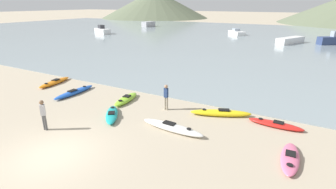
{
  "coord_description": "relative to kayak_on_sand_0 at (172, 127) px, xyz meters",
  "views": [
    {
      "loc": [
        9.13,
        -6.04,
        6.18
      ],
      "look_at": [
        1.11,
        8.06,
        0.5
      ],
      "focal_mm": 28.0,
      "sensor_mm": 36.0,
      "label": 1
    }
  ],
  "objects": [
    {
      "name": "bay_water",
      "position": [
        -3.35,
        39.2,
        -0.15
      ],
      "size": [
        160.0,
        70.0,
        0.06
      ],
      "primitive_type": "cube",
      "color": "gray",
      "rests_on": "ground_plane"
    },
    {
      "name": "moored_boat_4",
      "position": [
        -8.93,
        43.63,
        0.31
      ],
      "size": [
        4.34,
        4.6,
        1.22
      ],
      "color": "white",
      "rests_on": "bay_water"
    },
    {
      "name": "person_near_waterline",
      "position": [
        -1.66,
        2.27,
        0.73
      ],
      "size": [
        0.32,
        0.22,
        1.6
      ],
      "color": "gray",
      "rests_on": "ground_plane"
    },
    {
      "name": "moored_boat_2",
      "position": [
        -35.15,
        50.62,
        0.56
      ],
      "size": [
        1.98,
        4.15,
        1.37
      ],
      "color": "#B2B2B7",
      "rests_on": "bay_water"
    },
    {
      "name": "kayak_on_sand_2",
      "position": [
        1.55,
        3.02,
        0.0
      ],
      "size": [
        3.45,
        1.99,
        0.41
      ],
      "color": "yellow",
      "rests_on": "ground_plane"
    },
    {
      "name": "kayak_on_sand_6",
      "position": [
        -4.7,
        2.21,
        -0.03
      ],
      "size": [
        1.16,
        2.76,
        0.35
      ],
      "color": "#8CCC2D",
      "rests_on": "ground_plane"
    },
    {
      "name": "kayak_on_sand_5",
      "position": [
        4.52,
        3.11,
        -0.05
      ],
      "size": [
        2.82,
        0.75,
        0.31
      ],
      "color": "red",
      "rests_on": "ground_plane"
    },
    {
      "name": "kayak_on_sand_1",
      "position": [
        -12.18,
        2.49,
        -0.03
      ],
      "size": [
        1.3,
        3.34,
        0.34
      ],
      "color": "orange",
      "rests_on": "ground_plane"
    },
    {
      "name": "kayak_on_sand_4",
      "position": [
        5.55,
        0.02,
        -0.05
      ],
      "size": [
        0.9,
        2.71,
        0.3
      ],
      "color": "#E5668C",
      "rests_on": "ground_plane"
    },
    {
      "name": "moored_boat_3",
      "position": [
        7.69,
        37.85,
        0.59
      ],
      "size": [
        4.33,
        3.78,
        2.03
      ],
      "color": "navy",
      "rests_on": "bay_water"
    },
    {
      "name": "kayak_on_sand_0",
      "position": [
        0.0,
        0.0,
        0.0
      ],
      "size": [
        3.56,
        0.86,
        0.41
      ],
      "color": "white",
      "rests_on": "ground_plane"
    },
    {
      "name": "kayak_on_sand_3",
      "position": [
        -8.85,
        1.55,
        -0.03
      ],
      "size": [
        0.79,
        3.58,
        0.34
      ],
      "color": "blue",
      "rests_on": "ground_plane"
    },
    {
      "name": "moored_boat_1",
      "position": [
        -34.17,
        31.63,
        0.49
      ],
      "size": [
        5.02,
        3.4,
        1.76
      ],
      "color": "white",
      "rests_on": "bay_water"
    },
    {
      "name": "far_hill_left",
      "position": [
        -58.39,
        90.72,
        5.62
      ],
      "size": [
        45.87,
        45.87,
        11.6
      ],
      "primitive_type": "cone",
      "color": "#5B664C",
      "rests_on": "ground_plane"
    },
    {
      "name": "moored_boat_0",
      "position": [
        1.87,
        35.72,
        0.36
      ],
      "size": [
        3.82,
        5.88,
        0.97
      ],
      "color": "white",
      "rests_on": "bay_water"
    },
    {
      "name": "ground_plane",
      "position": [
        -3.35,
        -4.54,
        -0.18
      ],
      "size": [
        400.0,
        400.0,
        0.0
      ],
      "primitive_type": "plane",
      "color": "tan"
    },
    {
      "name": "person_near_foreground",
      "position": [
        -5.71,
        -3.13,
        0.75
      ],
      "size": [
        0.33,
        0.29,
        1.62
      ],
      "color": "#4C4C4C",
      "rests_on": "ground_plane"
    },
    {
      "name": "kayak_on_sand_7",
      "position": [
        -3.82,
        -0.22,
        -0.03
      ],
      "size": [
        2.12,
        2.49,
        0.34
      ],
      "color": "teal",
      "rests_on": "ground_plane"
    }
  ]
}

